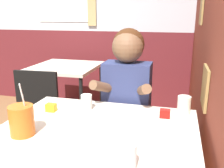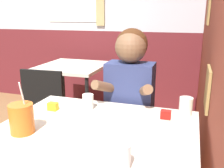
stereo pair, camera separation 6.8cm
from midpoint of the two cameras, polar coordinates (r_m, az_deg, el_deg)
name	(u,v)px [view 1 (the left image)]	position (r m, az deg, el deg)	size (l,w,h in m)	color
brick_wall_right	(210,11)	(2.11, 20.55, 15.30)	(0.08, 4.59, 2.70)	brown
back_wall	(108,12)	(3.57, -1.46, 16.14)	(5.27, 0.09, 2.70)	silver
main_table	(93,144)	(1.34, -5.82, -13.48)	(1.06, 0.96, 0.74)	beige
background_table	(66,72)	(3.06, -11.19, 2.64)	(0.75, 0.78, 0.74)	beige
chair_near_window	(44,105)	(2.46, -16.13, -4.67)	(0.42, 0.42, 0.85)	black
person_seated	(127,105)	(1.87, 2.35, -4.94)	(0.42, 0.42, 1.24)	navy
cocktail_pitcher	(22,120)	(1.35, -21.32, -7.76)	(0.12, 0.12, 0.27)	#C6661E
glass_near_pitcher	(128,156)	(1.02, 1.72, -16.17)	(0.07, 0.07, 0.10)	silver
glass_center	(87,102)	(1.61, -7.05, -4.13)	(0.07, 0.07, 0.10)	silver
glass_far_side	(184,105)	(1.59, 14.95, -4.66)	(0.08, 0.08, 0.11)	silver
condiment_ketchup	(165,114)	(1.51, 10.74, -6.66)	(0.06, 0.04, 0.05)	#B7140F
condiment_mustard	(51,108)	(1.63, -14.94, -5.23)	(0.06, 0.04, 0.05)	yellow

